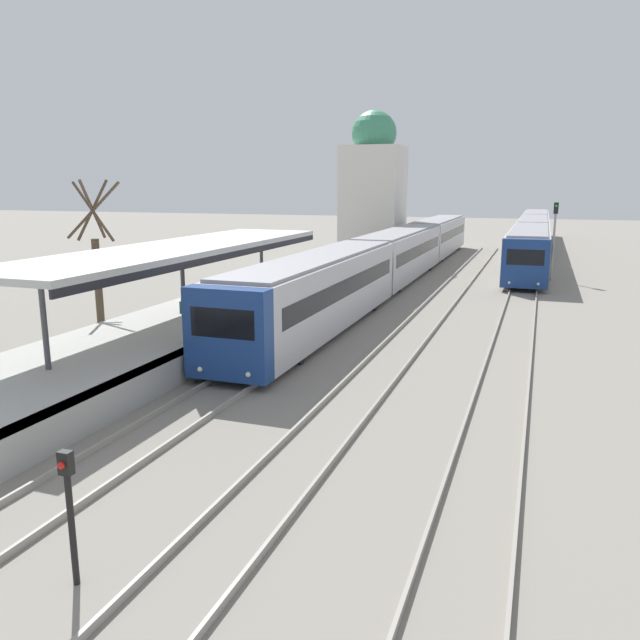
{
  "coord_description": "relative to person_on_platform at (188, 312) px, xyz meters",
  "views": [
    {
      "loc": [
        8.51,
        -1.84,
        5.9
      ],
      "look_at": [
        1.93,
        16.71,
        1.66
      ],
      "focal_mm": 35.0,
      "sensor_mm": 36.0,
      "label": 1
    }
  ],
  "objects": [
    {
      "name": "platform_canopy",
      "position": [
        -1.99,
        3.03,
        1.72
      ],
      "size": [
        4.0,
        17.69,
        2.83
      ],
      "color": "beige",
      "rests_on": "station_platform"
    },
    {
      "name": "person_on_platform",
      "position": [
        0.0,
        0.0,
        0.0
      ],
      "size": [
        0.4,
        0.4,
        1.66
      ],
      "color": "#2D2D33",
      "rests_on": "station_platform"
    },
    {
      "name": "train_near",
      "position": [
        2.14,
        21.85,
        -0.15
      ],
      "size": [
        2.66,
        46.97,
        3.13
      ],
      "color": "navy",
      "rests_on": "ground_plane"
    },
    {
      "name": "train_far",
      "position": [
        9.86,
        41.68,
        -0.15
      ],
      "size": [
        2.6,
        45.18,
        3.13
      ],
      "color": "navy",
      "rests_on": "ground_plane"
    },
    {
      "name": "signal_post_near",
      "position": [
        4.37,
        -10.54,
        -0.58
      ],
      "size": [
        0.2,
        0.21,
        2.15
      ],
      "color": "black",
      "rests_on": "ground_plane"
    },
    {
      "name": "signal_mast_far",
      "position": [
        11.36,
        25.08,
        1.19
      ],
      "size": [
        0.28,
        0.29,
        4.89
      ],
      "color": "gray",
      "rests_on": "ground_plane"
    },
    {
      "name": "distant_domed_building",
      "position": [
        -2.24,
        31.78,
        3.6
      ],
      "size": [
        4.54,
        4.54,
        11.65
      ],
      "color": "silver",
      "rests_on": "ground_plane"
    },
    {
      "name": "bare_tree_background",
      "position": [
        -6.92,
        4.22,
        0.98
      ],
      "size": [
        2.82,
        1.76,
        6.16
      ],
      "color": "#4C3D2D",
      "rests_on": "ground_plane"
    }
  ]
}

